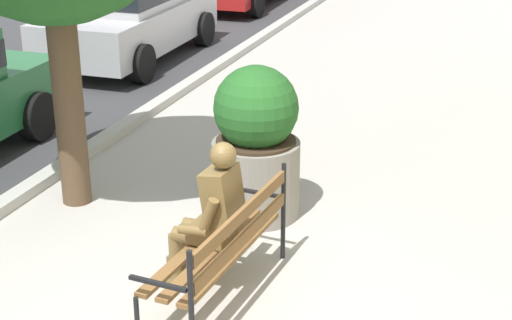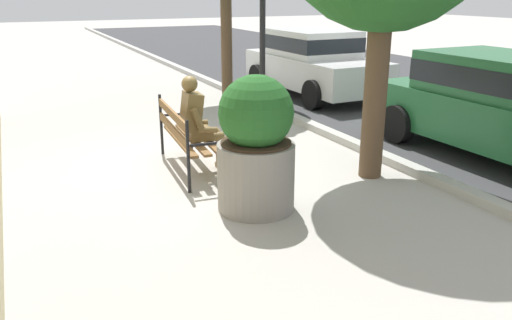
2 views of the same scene
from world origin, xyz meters
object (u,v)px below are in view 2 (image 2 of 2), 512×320
bronze_statue_seated (202,126)px  parked_car_green (502,103)px  concrete_planter (256,146)px  parked_car_white (313,61)px  park_bench (184,133)px

bronze_statue_seated → parked_car_green: size_ratio=0.33×
bronze_statue_seated → parked_car_green: parked_car_green is taller
bronze_statue_seated → concrete_planter: (1.51, 0.11, 0.10)m
bronze_statue_seated → parked_car_white: bearing=134.3°
park_bench → parked_car_white: bearing=131.8°
park_bench → parked_car_green: (1.41, 4.55, 0.30)m
park_bench → parked_car_white: 6.12m
parked_car_white → parked_car_green: bearing=0.0°
park_bench → concrete_planter: (1.68, 0.33, 0.23)m
park_bench → bronze_statue_seated: bearing=51.8°
parked_car_green → concrete_planter: bearing=-86.3°
park_bench → concrete_planter: bearing=11.0°
bronze_statue_seated → parked_car_white: size_ratio=0.33×
concrete_planter → parked_car_white: concrete_planter is taller
park_bench → bronze_statue_seated: size_ratio=1.34×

